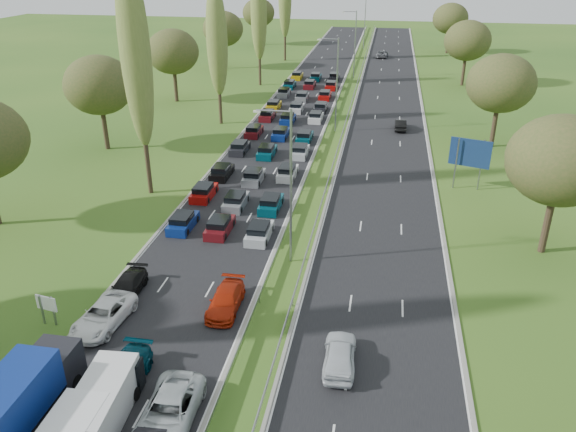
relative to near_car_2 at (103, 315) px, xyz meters
The scene contains 21 objects.
ground 48.31m from the near_car_2, 77.56° to the left, with size 260.00×260.00×0.00m, color #2C551A.
near_carriageway 49.81m from the near_car_2, 85.80° to the left, with size 10.50×215.00×0.04m, color black.
far_carriageway 52.55m from the near_car_2, 70.95° to the left, with size 10.50×215.00×0.04m, color black.
central_reservation 50.74m from the near_car_2, 78.17° to the left, with size 2.36×215.00×0.32m.
lamp_columns 46.64m from the near_car_2, 77.03° to the left, with size 0.18×140.18×12.00m.
poplar_row 37.62m from the near_car_2, 99.01° to the left, with size 2.80×127.80×22.44m.
woodland_left 34.57m from the near_car_2, 118.39° to the left, with size 8.00×166.00×11.10m.
woodland_right 45.68m from the near_car_2, 48.53° to the left, with size 8.00×153.00×11.10m.
traffic_queue_fill 45.04m from the near_car_2, 85.37° to the left, with size 9.07×68.16×0.80m.
near_car_2 is the anchor object (origin of this frame).
near_car_3 3.52m from the near_car_2, 90.24° to the left, with size 1.84×4.52×1.31m, color black.
near_car_7 6.31m from the near_car_2, 54.79° to the right, with size 2.06×5.07×1.47m, color #043344.
near_car_10 10.15m from the near_car_2, 45.20° to the right, with size 2.59×5.61×1.56m, color #B3BBBD.
near_car_11 7.83m from the near_car_2, 22.77° to the left, with size 1.93×4.75×1.38m, color #AC230A.
far_car_0 15.28m from the near_car_2, ahead, with size 1.83×4.55×1.55m, color silver.
far_car_1 51.02m from the near_car_2, 68.23° to the left, with size 1.48×4.23×1.39m, color black.
far_car_2 104.75m from the near_car_2, 81.66° to the left, with size 2.42×5.24×1.46m, color slate.
blue_lorry 8.99m from the near_car_2, 88.61° to the right, with size 2.33×8.39×3.54m.
white_van_rear 8.34m from the near_car_2, 62.92° to the right, with size 2.21×5.64×2.27m.
info_sign 3.59m from the near_car_2, behind, with size 1.49×0.36×2.10m.
direction_sign 37.54m from the near_car_2, 47.48° to the left, with size 3.83×1.34×5.20m.
Camera 1 is at (10.85, 5.72, 21.83)m, focal length 35.00 mm.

